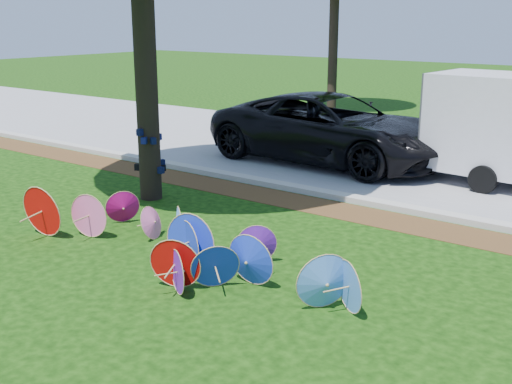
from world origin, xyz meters
TOP-DOWN VIEW (x-y plane):
  - ground at (0.00, 0.00)m, footprint 90.00×90.00m
  - mulch_strip at (0.00, 4.50)m, footprint 90.00×1.00m
  - curb at (0.00, 5.20)m, footprint 90.00×0.30m
  - street at (0.00, 9.35)m, footprint 90.00×8.00m
  - parasol_pile at (0.11, 0.62)m, footprint 6.33×2.09m
  - black_van at (-1.67, 8.04)m, footprint 6.29×3.06m
  - cargo_trailer at (2.46, 8.35)m, footprint 3.13×2.11m

SIDE VIEW (x-z plane):
  - ground at x=0.00m, z-range 0.00..0.00m
  - mulch_strip at x=0.00m, z-range 0.00..0.01m
  - street at x=0.00m, z-range 0.00..0.01m
  - curb at x=0.00m, z-range 0.00..0.12m
  - parasol_pile at x=0.11m, z-range -0.08..0.83m
  - black_van at x=-1.67m, z-range 0.00..1.72m
  - cargo_trailer at x=2.46m, z-range 0.00..2.70m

